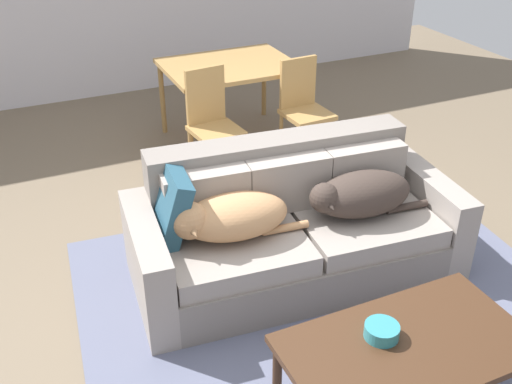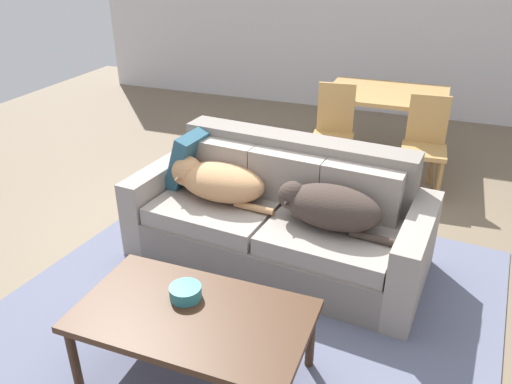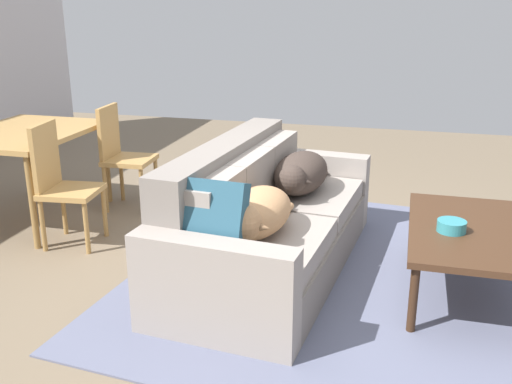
{
  "view_description": "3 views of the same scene",
  "coord_description": "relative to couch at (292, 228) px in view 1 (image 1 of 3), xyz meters",
  "views": [
    {
      "loc": [
        -1.52,
        -2.93,
        2.57
      ],
      "look_at": [
        -0.13,
        0.13,
        0.63
      ],
      "focal_mm": 42.64,
      "sensor_mm": 36.0,
      "label": 1
    },
    {
      "loc": [
        1.1,
        -3.03,
        2.19
      ],
      "look_at": [
        -0.04,
        -0.03,
        0.56
      ],
      "focal_mm": 35.36,
      "sensor_mm": 36.0,
      "label": 2
    },
    {
      "loc": [
        -3.52,
        -0.84,
        1.8
      ],
      "look_at": [
        -0.01,
        0.09,
        0.59
      ],
      "focal_mm": 41.05,
      "sensor_mm": 36.0,
      "label": 3
    }
  ],
  "objects": [
    {
      "name": "dog_on_left_cushion",
      "position": [
        -0.48,
        -0.07,
        0.25
      ],
      "size": [
        0.86,
        0.45,
        0.29
      ],
      "rotation": [
        0.0,
        0.0,
        -0.09
      ],
      "color": "tan",
      "rests_on": "couch"
    },
    {
      "name": "dog_on_right_cushion",
      "position": [
        0.39,
        -0.18,
        0.26
      ],
      "size": [
        0.82,
        0.43,
        0.29
      ],
      "rotation": [
        0.0,
        0.0,
        -0.09
      ],
      "color": "#3E322B",
      "rests_on": "couch"
    },
    {
      "name": "bowl_on_coffee_table",
      "position": [
        -0.14,
        -1.21,
        0.16
      ],
      "size": [
        0.17,
        0.17,
        0.07
      ],
      "primitive_type": "cylinder",
      "color": "teal",
      "rests_on": "coffee_table"
    },
    {
      "name": "ground_plane",
      "position": [
        -0.11,
        -0.07,
        -0.33
      ],
      "size": [
        10.0,
        10.0,
        0.0
      ],
      "primitive_type": "plane",
      "color": "#76654F"
    },
    {
      "name": "dining_chair_near_right",
      "position": [
        0.9,
        1.52,
        0.18
      ],
      "size": [
        0.42,
        0.42,
        0.92
      ],
      "rotation": [
        0.0,
        0.0,
        0.06
      ],
      "color": "tan",
      "rests_on": "ground"
    },
    {
      "name": "coffee_table",
      "position": [
        -0.05,
        -1.31,
        0.08
      ],
      "size": [
        1.22,
        0.69,
        0.45
      ],
      "color": "#462B1A",
      "rests_on": "ground"
    },
    {
      "name": "area_rug",
      "position": [
        -0.01,
        -0.84,
        -0.32
      ],
      "size": [
        3.35,
        3.53,
        0.01
      ],
      "primitive_type": "cube",
      "rotation": [
        0.0,
        0.0,
        -0.09
      ],
      "color": "slate",
      "rests_on": "ground"
    },
    {
      "name": "dining_table",
      "position": [
        0.44,
        2.15,
        0.36
      ],
      "size": [
        1.22,
        0.94,
        0.76
      ],
      "color": "tan",
      "rests_on": "ground"
    },
    {
      "name": "couch",
      "position": [
        0.0,
        0.0,
        0.0
      ],
      "size": [
        2.23,
        1.14,
        0.87
      ],
      "rotation": [
        0.0,
        0.0,
        -0.09
      ],
      "color": "gray",
      "rests_on": "ground"
    },
    {
      "name": "throw_pillow_by_left_arm",
      "position": [
        -0.79,
        0.13,
        0.31
      ],
      "size": [
        0.28,
        0.46,
        0.46
      ],
      "primitive_type": "cube",
      "rotation": [
        0.0,
        0.31,
        -0.09
      ],
      "color": "#29546A",
      "rests_on": "couch"
    },
    {
      "name": "dining_chair_near_left",
      "position": [
        0.03,
        1.57,
        0.17
      ],
      "size": [
        0.44,
        0.44,
        0.93
      ],
      "rotation": [
        0.0,
        0.0,
        0.11
      ],
      "color": "tan",
      "rests_on": "ground"
    }
  ]
}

